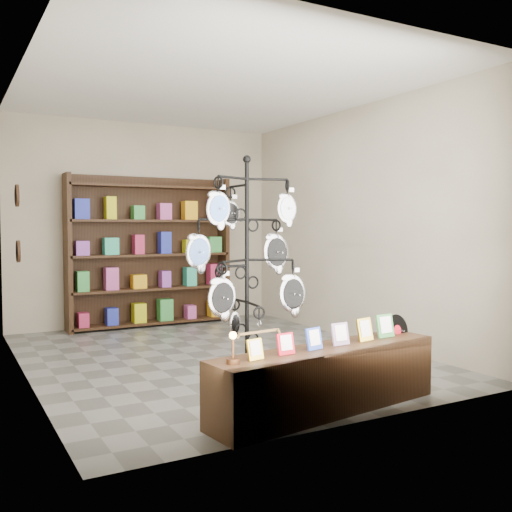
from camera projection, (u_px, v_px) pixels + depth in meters
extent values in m
plane|color=slate|center=(216.00, 356.00, 6.45)|extent=(5.00, 5.00, 0.00)
plane|color=#C2B69C|center=(146.00, 224.00, 8.56)|extent=(4.00, 0.00, 4.00)
plane|color=#C2B69C|center=(358.00, 222.00, 4.19)|extent=(4.00, 0.00, 4.00)
plane|color=#C2B69C|center=(24.00, 223.00, 5.41)|extent=(0.00, 5.00, 5.00)
plane|color=#C2B69C|center=(357.00, 224.00, 7.34)|extent=(0.00, 5.00, 5.00)
plane|color=white|center=(215.00, 88.00, 6.30)|extent=(5.00, 5.00, 0.00)
cylinder|color=black|center=(247.00, 400.00, 4.79)|extent=(0.43, 0.43, 0.03)
cylinder|color=black|center=(247.00, 283.00, 4.74)|extent=(0.04, 0.04, 2.00)
sphere|color=black|center=(247.00, 159.00, 4.68)|extent=(0.07, 0.07, 0.07)
ellipsoid|color=silver|center=(235.00, 323.00, 4.94)|extent=(0.11, 0.04, 0.21)
cube|color=#A37E44|center=(259.00, 332.00, 4.49)|extent=(0.38, 0.06, 0.04)
cube|color=black|center=(327.00, 379.00, 4.52)|extent=(2.13, 0.71, 0.51)
cube|color=gold|center=(255.00, 349.00, 4.08)|extent=(0.14, 0.07, 0.15)
cube|color=red|center=(286.00, 344.00, 4.25)|extent=(0.15, 0.07, 0.16)
cube|color=#263FA5|center=(314.00, 339.00, 4.42)|extent=(0.16, 0.07, 0.17)
cube|color=#E54C33|center=(340.00, 334.00, 4.59)|extent=(0.17, 0.08, 0.18)
cube|color=gold|center=(365.00, 330.00, 4.76)|extent=(0.18, 0.08, 0.19)
cube|color=#337233|center=(385.00, 326.00, 4.91)|extent=(0.19, 0.08, 0.20)
cylinder|color=black|center=(397.00, 330.00, 5.08)|extent=(0.29, 0.10, 0.28)
cylinder|color=red|center=(397.00, 330.00, 5.08)|extent=(0.10, 0.04, 0.09)
cylinder|color=#4A2915|center=(233.00, 361.00, 3.97)|extent=(0.10, 0.10, 0.04)
cylinder|color=#4A2915|center=(233.00, 349.00, 3.96)|extent=(0.02, 0.02, 0.13)
sphere|color=#FFBF59|center=(233.00, 335.00, 3.96)|extent=(0.05, 0.05, 0.05)
cube|color=black|center=(147.00, 251.00, 8.53)|extent=(2.40, 0.04, 2.20)
cube|color=black|center=(68.00, 253.00, 7.82)|extent=(0.06, 0.36, 2.20)
cube|color=black|center=(223.00, 250.00, 8.96)|extent=(0.06, 0.36, 2.20)
cube|color=black|center=(151.00, 322.00, 8.45)|extent=(2.36, 0.36, 0.04)
cube|color=black|center=(151.00, 289.00, 8.42)|extent=(2.36, 0.36, 0.03)
cube|color=black|center=(151.00, 255.00, 8.39)|extent=(2.36, 0.36, 0.04)
cube|color=black|center=(150.00, 221.00, 8.37)|extent=(2.36, 0.36, 0.04)
cube|color=black|center=(150.00, 187.00, 8.34)|extent=(2.36, 0.36, 0.04)
cylinder|color=black|center=(17.00, 196.00, 6.11)|extent=(0.03, 0.24, 0.24)
cylinder|color=black|center=(18.00, 251.00, 6.14)|extent=(0.03, 0.24, 0.24)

